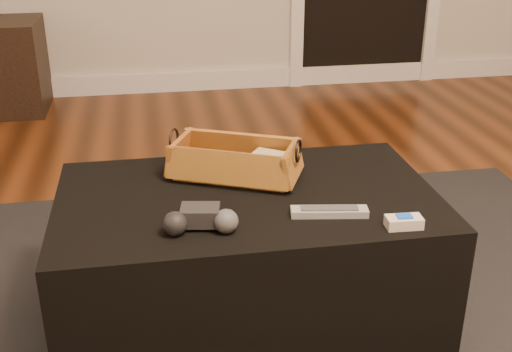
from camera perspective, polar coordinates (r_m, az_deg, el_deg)
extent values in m
cube|color=white|center=(4.14, -8.17, 8.25)|extent=(5.00, 0.04, 0.12)
cube|color=black|center=(1.88, -0.46, -14.11)|extent=(2.60, 2.00, 0.01)
cube|color=black|center=(1.79, -0.75, -7.69)|extent=(1.00, 0.60, 0.42)
cube|color=black|center=(1.79, -2.56, 0.55)|extent=(0.19, 0.10, 0.02)
cube|color=tan|center=(1.79, 1.27, 1.19)|extent=(0.12, 0.11, 0.05)
cube|color=#A96126|center=(1.80, -1.88, 0.18)|extent=(0.35, 0.26, 0.01)
cube|color=#AD7227|center=(1.85, -1.20, 2.59)|extent=(0.32, 0.17, 0.09)
cube|color=#A66F25|center=(1.71, -2.65, 0.72)|extent=(0.32, 0.17, 0.09)
cube|color=#9F5F24|center=(1.74, 3.31, 1.17)|extent=(0.10, 0.17, 0.09)
cube|color=#A05D24|center=(1.83, -6.86, 2.18)|extent=(0.10, 0.17, 0.09)
torus|color=black|center=(1.73, 3.78, 2.23)|extent=(0.03, 0.06, 0.06)
torus|color=black|center=(1.82, -7.31, 3.27)|extent=(0.03, 0.06, 0.06)
cube|color=black|center=(1.53, -4.98, -3.49)|extent=(0.10, 0.08, 0.04)
sphere|color=black|center=(1.50, -7.21, -4.23)|extent=(0.06, 0.06, 0.06)
sphere|color=#3F3F42|center=(1.50, -2.67, -4.03)|extent=(0.06, 0.06, 0.06)
cube|color=#A3A5AA|center=(1.59, 6.54, -3.19)|extent=(0.19, 0.07, 0.02)
cube|color=#3E3E41|center=(1.59, 6.56, -2.83)|extent=(0.14, 0.05, 0.00)
cube|color=beige|center=(1.56, 13.01, -4.02)|extent=(0.09, 0.05, 0.03)
cube|color=blue|center=(1.56, 13.06, -3.52)|extent=(0.04, 0.03, 0.01)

